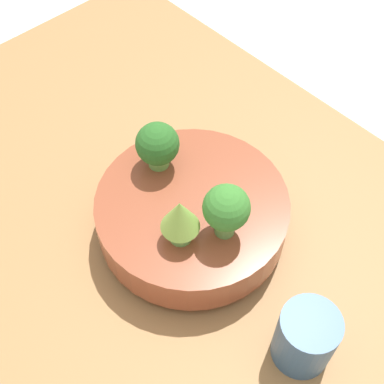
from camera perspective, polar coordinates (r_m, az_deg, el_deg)
ground_plane at (r=0.77m, az=-0.08°, el=-8.60°), size 6.00×6.00×0.00m
table at (r=0.75m, az=-0.08°, el=-7.80°), size 1.14×0.73×0.05m
bowl at (r=0.72m, az=-0.00°, el=-2.35°), size 0.25×0.25×0.07m
broccoli_floret_left at (r=0.63m, az=3.68°, el=-1.85°), size 0.06×0.06×0.08m
broccoli_floret_right at (r=0.70m, az=-3.70°, el=5.02°), size 0.06×0.06×0.07m
romanesco_piece_far at (r=0.62m, az=-1.06°, el=-2.97°), size 0.05×0.05×0.07m
cup at (r=0.64m, az=12.00°, el=-14.96°), size 0.07×0.07×0.09m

